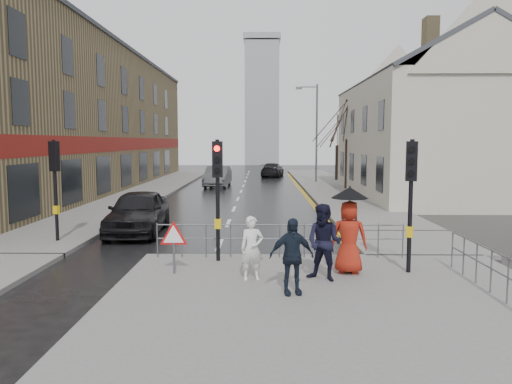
{
  "coord_description": "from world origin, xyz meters",
  "views": [
    {
      "loc": [
        1.41,
        -13.58,
        3.49
      ],
      "look_at": [
        1.22,
        4.67,
        1.63
      ],
      "focal_mm": 35.0,
      "sensor_mm": 36.0,
      "label": 1
    }
  ],
  "objects_px": {
    "pedestrian_a": "(252,248)",
    "car_mid": "(218,177)",
    "car_parked": "(138,212)",
    "pedestrian_b": "(324,242)",
    "pedestrian_d": "(292,256)",
    "pedestrian_with_umbrella": "(349,228)"
  },
  "relations": [
    {
      "from": "pedestrian_b",
      "to": "car_mid",
      "type": "relative_size",
      "value": 0.39
    },
    {
      "from": "car_parked",
      "to": "car_mid",
      "type": "bearing_deg",
      "value": 83.6
    },
    {
      "from": "pedestrian_d",
      "to": "car_mid",
      "type": "bearing_deg",
      "value": 88.18
    },
    {
      "from": "pedestrian_b",
      "to": "pedestrian_d",
      "type": "height_order",
      "value": "pedestrian_b"
    },
    {
      "from": "pedestrian_b",
      "to": "pedestrian_with_umbrella",
      "type": "relative_size",
      "value": 0.84
    },
    {
      "from": "pedestrian_b",
      "to": "car_parked",
      "type": "bearing_deg",
      "value": 161.16
    },
    {
      "from": "pedestrian_with_umbrella",
      "to": "car_parked",
      "type": "bearing_deg",
      "value": 138.05
    },
    {
      "from": "pedestrian_b",
      "to": "pedestrian_d",
      "type": "relative_size",
      "value": 1.1
    },
    {
      "from": "pedestrian_a",
      "to": "car_mid",
      "type": "height_order",
      "value": "pedestrian_a"
    },
    {
      "from": "car_parked",
      "to": "car_mid",
      "type": "height_order",
      "value": "car_parked"
    },
    {
      "from": "car_mid",
      "to": "pedestrian_with_umbrella",
      "type": "bearing_deg",
      "value": -74.97
    },
    {
      "from": "pedestrian_d",
      "to": "car_parked",
      "type": "height_order",
      "value": "pedestrian_d"
    },
    {
      "from": "pedestrian_a",
      "to": "pedestrian_d",
      "type": "xyz_separation_m",
      "value": [
        0.89,
        -1.13,
        0.07
      ]
    },
    {
      "from": "pedestrian_with_umbrella",
      "to": "car_parked",
      "type": "xyz_separation_m",
      "value": [
        -6.91,
        6.21,
        -0.48
      ]
    },
    {
      "from": "pedestrian_a",
      "to": "pedestrian_b",
      "type": "xyz_separation_m",
      "value": [
        1.74,
        -0.03,
        0.15
      ]
    },
    {
      "from": "pedestrian_b",
      "to": "pedestrian_a",
      "type": "bearing_deg",
      "value": -151.95
    },
    {
      "from": "pedestrian_d",
      "to": "car_parked",
      "type": "bearing_deg",
      "value": 113.69
    },
    {
      "from": "pedestrian_b",
      "to": "pedestrian_with_umbrella",
      "type": "distance_m",
      "value": 1.0
    },
    {
      "from": "pedestrian_d",
      "to": "car_parked",
      "type": "relative_size",
      "value": 0.35
    },
    {
      "from": "pedestrian_a",
      "to": "pedestrian_d",
      "type": "relative_size",
      "value": 0.92
    },
    {
      "from": "pedestrian_d",
      "to": "pedestrian_a",
      "type": "bearing_deg",
      "value": 118.03
    },
    {
      "from": "pedestrian_with_umbrella",
      "to": "pedestrian_d",
      "type": "distance_m",
      "value": 2.38
    }
  ]
}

